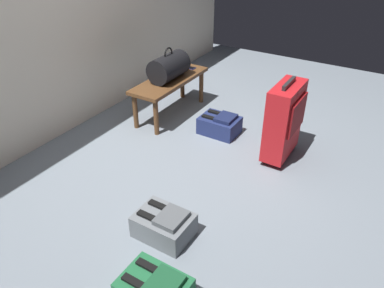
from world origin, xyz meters
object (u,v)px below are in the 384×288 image
(bench, at_px, (170,84))
(cell_phone, at_px, (189,68))
(backpack_navy, at_px, (220,125))
(duffel_bag_black, at_px, (169,67))
(suitcase_upright_red, at_px, (284,120))
(backpack_grey, at_px, (164,225))

(bench, height_order, cell_phone, cell_phone)
(bench, distance_m, backpack_navy, 0.71)
(duffel_bag_black, xyz_separation_m, backpack_navy, (-0.08, -0.66, -0.45))
(cell_phone, relative_size, suitcase_upright_red, 0.19)
(duffel_bag_black, height_order, backpack_grey, duffel_bag_black)
(duffel_bag_black, height_order, cell_phone, duffel_bag_black)
(bench, height_order, backpack_grey, bench)
(bench, distance_m, suitcase_upright_red, 1.34)
(duffel_bag_black, xyz_separation_m, cell_phone, (0.39, -0.01, -0.13))
(duffel_bag_black, relative_size, suitcase_upright_red, 0.60)
(suitcase_upright_red, xyz_separation_m, backpack_navy, (0.10, 0.67, -0.29))
(suitcase_upright_red, height_order, backpack_navy, suitcase_upright_red)
(cell_phone, relative_size, backpack_grey, 0.38)
(duffel_bag_black, distance_m, suitcase_upright_red, 1.35)
(bench, bearing_deg, backpack_navy, -97.77)
(suitcase_upright_red, relative_size, backpack_grey, 1.95)
(suitcase_upright_red, bearing_deg, backpack_grey, 166.10)
(bench, bearing_deg, duffel_bag_black, -180.00)
(duffel_bag_black, distance_m, backpack_grey, 1.87)
(backpack_grey, bearing_deg, backpack_navy, 13.08)
(bench, relative_size, backpack_navy, 2.63)
(bench, relative_size, duffel_bag_black, 2.27)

